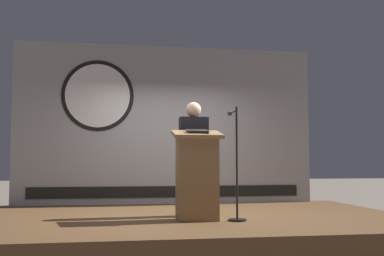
{
  "coord_description": "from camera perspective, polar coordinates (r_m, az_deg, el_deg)",
  "views": [
    {
      "loc": [
        -0.94,
        -6.61,
        1.07
      ],
      "look_at": [
        0.13,
        -0.17,
        1.54
      ],
      "focal_mm": 43.4,
      "sensor_mm": 36.0,
      "label": 1
    }
  ],
  "objects": [
    {
      "name": "speaker_person",
      "position": [
        6.61,
        0.19,
        -3.64
      ],
      "size": [
        0.4,
        0.26,
        1.62
      ],
      "color": "black",
      "rests_on": "stage_platform"
    },
    {
      "name": "ground_plane",
      "position": [
        6.76,
        -1.32,
        -13.22
      ],
      "size": [
        40.0,
        40.0,
        0.0
      ],
      "primitive_type": "plane",
      "color": "#6B6056"
    },
    {
      "name": "microphone_stand",
      "position": [
        6.14,
        5.43,
        -6.41
      ],
      "size": [
        0.24,
        0.51,
        1.49
      ],
      "color": "black",
      "rests_on": "stage_platform"
    },
    {
      "name": "podium",
      "position": [
        6.13,
        0.61,
        -5.8
      ],
      "size": [
        0.64,
        0.5,
        1.2
      ],
      "color": "olive",
      "rests_on": "stage_platform"
    },
    {
      "name": "stage_platform",
      "position": [
        6.74,
        -1.32,
        -11.96
      ],
      "size": [
        6.4,
        4.0,
        0.3
      ],
      "primitive_type": "cube",
      "color": "brown",
      "rests_on": "ground"
    },
    {
      "name": "banner_display",
      "position": [
        8.53,
        -3.3,
        0.44
      ],
      "size": [
        5.46,
        0.12,
        2.89
      ],
      "color": "#9E9EA3",
      "rests_on": "stage_platform"
    }
  ]
}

